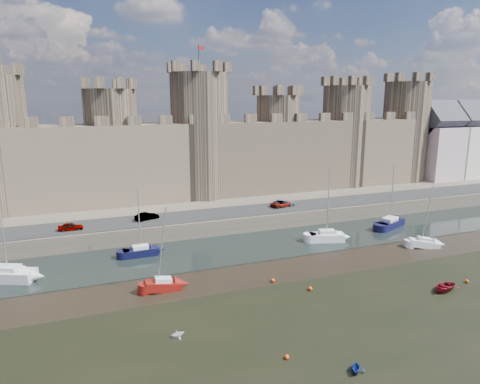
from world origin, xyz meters
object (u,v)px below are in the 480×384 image
at_px(car_3, 282,204).
at_px(dinghy_1, 356,368).
at_px(car_1, 147,216).
at_px(sailboat_0, 8,274).
at_px(sailboat_4, 163,284).
at_px(car_0, 71,227).
at_px(car_2, 285,203).
at_px(sailboat_3, 390,223).
at_px(sailboat_1, 141,251).
at_px(sailboat_2, 327,236).
at_px(sailboat_5, 424,243).

height_order(car_3, dinghy_1, car_3).
distance_m(car_1, sailboat_0, 21.31).
bearing_deg(car_3, sailboat_0, 90.01).
bearing_deg(sailboat_4, car_0, 118.60).
xyz_separation_m(car_2, sailboat_3, (14.32, -10.17, -2.28)).
distance_m(car_0, sailboat_0, 12.20).
bearing_deg(sailboat_1, sailboat_4, -86.89).
bearing_deg(sailboat_1, car_1, 74.23).
bearing_deg(sailboat_0, car_2, 39.70).
height_order(sailboat_1, sailboat_3, sailboat_3).
xyz_separation_m(car_2, sailboat_2, (0.76, -12.62, -2.23)).
relative_size(sailboat_1, sailboat_3, 0.88).
height_order(car_2, sailboat_4, sailboat_4).
bearing_deg(sailboat_1, dinghy_1, -70.08).
bearing_deg(car_0, sailboat_3, -98.33).
distance_m(sailboat_0, sailboat_4, 18.76).
bearing_deg(car_1, sailboat_5, -136.86).
distance_m(sailboat_1, sailboat_3, 40.38).
relative_size(sailboat_2, dinghy_1, 6.89).
height_order(car_1, sailboat_5, sailboat_5).
distance_m(car_0, dinghy_1, 43.94).
xyz_separation_m(sailboat_3, dinghy_1, (-28.17, -30.26, -0.39)).
height_order(car_0, sailboat_3, sailboat_3).
distance_m(car_3, sailboat_1, 26.94).
height_order(sailboat_0, sailboat_2, sailboat_0).
bearing_deg(sailboat_1, sailboat_3, -2.95).
xyz_separation_m(car_0, sailboat_2, (35.53, -10.73, -2.22)).
bearing_deg(car_1, car_2, -108.09).
bearing_deg(sailboat_0, car_0, 78.86).
height_order(car_2, sailboat_0, sailboat_0).
xyz_separation_m(car_0, car_3, (34.12, 1.57, -0.00)).
relative_size(sailboat_0, sailboat_1, 1.23).
bearing_deg(dinghy_1, car_3, -71.88).
height_order(car_1, sailboat_1, sailboat_1).
xyz_separation_m(car_2, dinghy_1, (-13.84, -40.43, -2.67)).
bearing_deg(car_3, car_2, -78.97).
relative_size(car_1, sailboat_5, 0.41).
height_order(car_0, car_1, car_1).
bearing_deg(car_0, car_1, -80.62).
bearing_deg(car_1, dinghy_1, 175.07).
bearing_deg(sailboat_1, car_2, 17.78).
height_order(car_0, dinghy_1, car_0).
distance_m(sailboat_3, dinghy_1, 41.34).
height_order(sailboat_1, dinghy_1, sailboat_1).
bearing_deg(sailboat_5, car_1, 173.06).
height_order(car_2, sailboat_1, sailboat_1).
height_order(car_0, sailboat_0, sailboat_0).
relative_size(car_2, sailboat_3, 0.39).
height_order(sailboat_0, sailboat_4, sailboat_0).
bearing_deg(car_2, car_0, 99.41).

